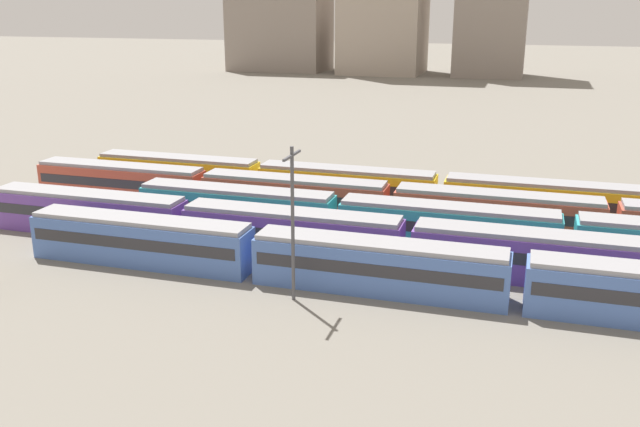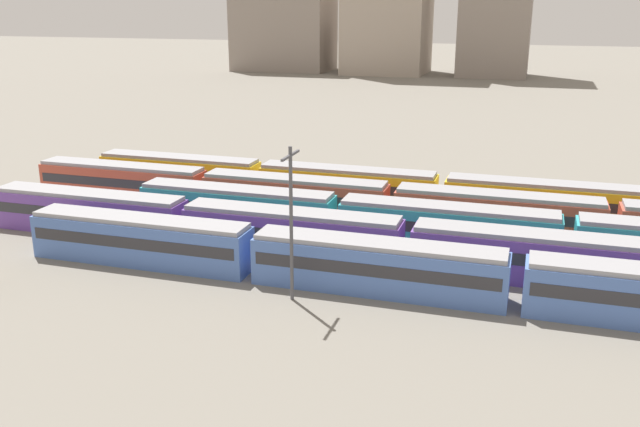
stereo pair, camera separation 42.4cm
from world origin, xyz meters
name	(u,v)px [view 1 (the left image)]	position (x,y,z in m)	size (l,w,h in m)	color
ground_plane	(212,225)	(0.00, 10.40, 0.00)	(600.00, 600.00, 0.00)	slate
train_track_1	(292,232)	(9.55, 5.20, 1.90)	(55.80, 3.06, 3.75)	#6B429E
train_track_3	(391,204)	(15.64, 15.60, 1.90)	(74.70, 3.06, 3.75)	#BC4C38
catenary_pole_0	(293,218)	(12.57, -3.14, 5.93)	(0.24, 3.20, 10.75)	#4C4C51
distant_building_0	(280,20)	(-45.97, 155.11, 14.67)	(28.06, 18.60, 29.33)	gray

